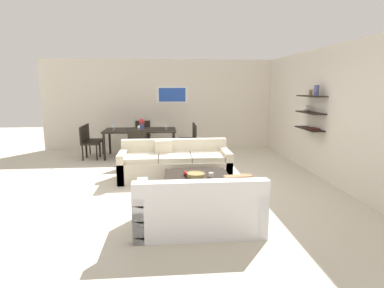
# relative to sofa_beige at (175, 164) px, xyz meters

# --- Properties ---
(ground_plane) EXTENTS (18.00, 18.00, 0.00)m
(ground_plane) POSITION_rel_sofa_beige_xyz_m (0.07, -0.34, -0.29)
(ground_plane) COLOR beige
(back_wall_unit) EXTENTS (8.40, 0.09, 2.70)m
(back_wall_unit) POSITION_rel_sofa_beige_xyz_m (0.37, 3.19, 1.06)
(back_wall_unit) COLOR silver
(back_wall_unit) RESTS_ON ground
(right_wall_shelf_unit) EXTENTS (0.34, 8.20, 2.70)m
(right_wall_shelf_unit) POSITION_rel_sofa_beige_xyz_m (3.10, 0.26, 1.06)
(right_wall_shelf_unit) COLOR silver
(right_wall_shelf_unit) RESTS_ON ground
(sofa_beige) EXTENTS (2.27, 0.90, 0.78)m
(sofa_beige) POSITION_rel_sofa_beige_xyz_m (0.00, 0.00, 0.00)
(sofa_beige) COLOR beige
(sofa_beige) RESTS_ON ground
(loveseat_white) EXTENTS (1.68, 0.90, 0.78)m
(loveseat_white) POSITION_rel_sofa_beige_xyz_m (0.25, -2.37, 0.00)
(loveseat_white) COLOR white
(loveseat_white) RESTS_ON ground
(coffee_table) EXTENTS (1.12, 0.97, 0.38)m
(coffee_table) POSITION_rel_sofa_beige_xyz_m (0.35, -1.14, -0.10)
(coffee_table) COLOR black
(coffee_table) RESTS_ON ground
(decorative_bowl) EXTENTS (0.31, 0.31, 0.07)m
(decorative_bowl) POSITION_rel_sofa_beige_xyz_m (0.32, -1.21, 0.12)
(decorative_bowl) COLOR #99844C
(decorative_bowl) RESTS_ON coffee_table
(candle_jar) EXTENTS (0.08, 0.08, 0.08)m
(candle_jar) POSITION_rel_sofa_beige_xyz_m (0.59, -1.24, 0.13)
(candle_jar) COLOR silver
(candle_jar) RESTS_ON coffee_table
(apple_on_coffee_table) EXTENTS (0.08, 0.08, 0.08)m
(apple_on_coffee_table) POSITION_rel_sofa_beige_xyz_m (0.15, -1.12, 0.13)
(apple_on_coffee_table) COLOR red
(apple_on_coffee_table) RESTS_ON coffee_table
(dining_table) EXTENTS (1.93, 0.93, 0.75)m
(dining_table) POSITION_rel_sofa_beige_xyz_m (-0.87, 2.11, 0.39)
(dining_table) COLOR black
(dining_table) RESTS_ON ground
(dining_chair_left_far) EXTENTS (0.44, 0.44, 0.88)m
(dining_chair_left_far) POSITION_rel_sofa_beige_xyz_m (-2.25, 2.32, 0.21)
(dining_chair_left_far) COLOR black
(dining_chair_left_far) RESTS_ON ground
(dining_chair_right_near) EXTENTS (0.44, 0.44, 0.88)m
(dining_chair_right_near) POSITION_rel_sofa_beige_xyz_m (0.50, 1.90, 0.21)
(dining_chair_right_near) COLOR black
(dining_chair_right_near) RESTS_ON ground
(dining_chair_right_far) EXTENTS (0.44, 0.44, 0.88)m
(dining_chair_right_far) POSITION_rel_sofa_beige_xyz_m (0.50, 2.32, 0.21)
(dining_chair_right_far) COLOR black
(dining_chair_right_far) RESTS_ON ground
(dining_chair_head) EXTENTS (0.44, 0.44, 0.88)m
(dining_chair_head) POSITION_rel_sofa_beige_xyz_m (-0.87, 2.98, 0.21)
(dining_chair_head) COLOR black
(dining_chair_head) RESTS_ON ground
(dining_chair_left_near) EXTENTS (0.44, 0.44, 0.88)m
(dining_chair_left_near) POSITION_rel_sofa_beige_xyz_m (-2.25, 1.90, 0.21)
(dining_chair_left_near) COLOR black
(dining_chair_left_near) RESTS_ON ground
(dining_chair_foot) EXTENTS (0.44, 0.44, 0.88)m
(dining_chair_foot) POSITION_rel_sofa_beige_xyz_m (-0.87, 1.23, 0.21)
(dining_chair_foot) COLOR black
(dining_chair_foot) RESTS_ON ground
(wine_glass_right_far) EXTENTS (0.08, 0.08, 0.14)m
(wine_glass_right_far) POSITION_rel_sofa_beige_xyz_m (-0.17, 2.22, 0.56)
(wine_glass_right_far) COLOR silver
(wine_glass_right_far) RESTS_ON dining_table
(wine_glass_left_near) EXTENTS (0.07, 0.07, 0.17)m
(wine_glass_left_near) POSITION_rel_sofa_beige_xyz_m (-1.58, 1.99, 0.58)
(wine_glass_left_near) COLOR silver
(wine_glass_left_near) RESTS_ON dining_table
(wine_glass_head) EXTENTS (0.07, 0.07, 0.18)m
(wine_glass_head) POSITION_rel_sofa_beige_xyz_m (-0.87, 2.51, 0.59)
(wine_glass_head) COLOR silver
(wine_glass_head) RESTS_ON dining_table
(wine_glass_right_near) EXTENTS (0.07, 0.07, 0.15)m
(wine_glass_right_near) POSITION_rel_sofa_beige_xyz_m (-0.17, 1.99, 0.56)
(wine_glass_right_near) COLOR silver
(wine_glass_right_near) RESTS_ON dining_table
(wine_glass_left_far) EXTENTS (0.07, 0.07, 0.18)m
(wine_glass_left_far) POSITION_rel_sofa_beige_xyz_m (-1.58, 2.22, 0.58)
(wine_glass_left_far) COLOR silver
(wine_glass_left_far) RESTS_ON dining_table
(wine_glass_foot) EXTENTS (0.06, 0.06, 0.16)m
(wine_glass_foot) POSITION_rel_sofa_beige_xyz_m (-0.87, 1.70, 0.57)
(wine_glass_foot) COLOR silver
(wine_glass_foot) RESTS_ON dining_table
(centerpiece_vase) EXTENTS (0.16, 0.16, 0.29)m
(centerpiece_vase) POSITION_rel_sofa_beige_xyz_m (-0.83, 2.13, 0.62)
(centerpiece_vase) COLOR #4C518C
(centerpiece_vase) RESTS_ON dining_table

